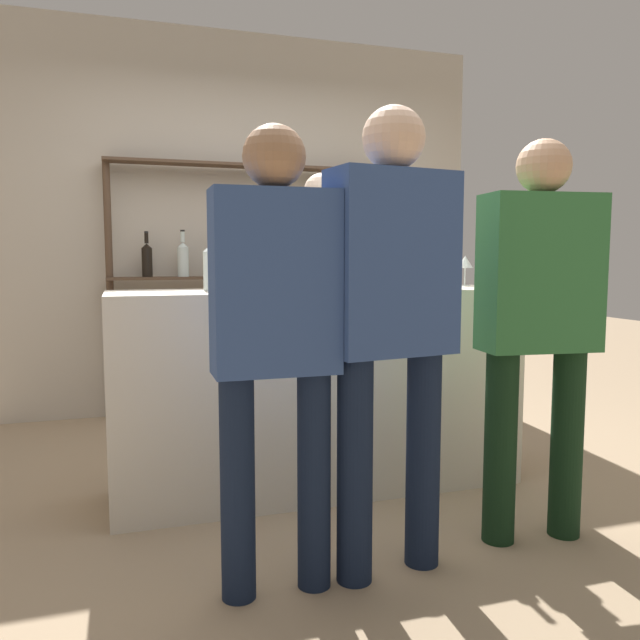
% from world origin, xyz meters
% --- Properties ---
extents(ground_plane, '(16.00, 16.00, 0.00)m').
position_xyz_m(ground_plane, '(0.00, 0.00, 0.00)').
color(ground_plane, '#9E8466').
extents(bar_counter, '(2.00, 0.51, 1.00)m').
position_xyz_m(bar_counter, '(0.00, 0.00, 0.50)').
color(bar_counter, beige).
rests_on(bar_counter, ground_plane).
extents(back_wall, '(3.60, 0.12, 2.80)m').
position_xyz_m(back_wall, '(0.00, 1.86, 1.40)').
color(back_wall, '#B2A899').
rests_on(back_wall, ground_plane).
extents(back_shelf, '(2.06, 0.18, 1.83)m').
position_xyz_m(back_shelf, '(-0.01, 1.68, 1.20)').
color(back_shelf, '#4C3828').
rests_on(back_shelf, ground_plane).
extents(counter_bottle_0, '(0.08, 0.08, 0.38)m').
position_xyz_m(counter_bottle_0, '(0.43, -0.05, 1.14)').
color(counter_bottle_0, silver).
rests_on(counter_bottle_0, bar_counter).
extents(counter_bottle_1, '(0.07, 0.07, 0.30)m').
position_xyz_m(counter_bottle_1, '(-0.52, 0.05, 1.11)').
color(counter_bottle_1, silver).
rests_on(counter_bottle_1, bar_counter).
extents(counter_bottle_2, '(0.08, 0.08, 0.37)m').
position_xyz_m(counter_bottle_2, '(0.51, -0.13, 1.14)').
color(counter_bottle_2, brown).
rests_on(counter_bottle_2, bar_counter).
extents(counter_bottle_3, '(0.08, 0.08, 0.36)m').
position_xyz_m(counter_bottle_3, '(0.63, -0.11, 1.14)').
color(counter_bottle_3, black).
rests_on(counter_bottle_3, bar_counter).
extents(counter_bottle_4, '(0.08, 0.08, 0.34)m').
position_xyz_m(counter_bottle_4, '(-0.38, 0.00, 1.13)').
color(counter_bottle_4, silver).
rests_on(counter_bottle_4, bar_counter).
extents(wine_glass, '(0.09, 0.09, 0.17)m').
position_xyz_m(wine_glass, '(0.87, 0.13, 1.12)').
color(wine_glass, silver).
rests_on(wine_glass, bar_counter).
extents(ice_bucket, '(0.24, 0.24, 0.21)m').
position_xyz_m(ice_bucket, '(-0.11, 0.07, 1.10)').
color(ice_bucket, black).
rests_on(ice_bucket, bar_counter).
extents(cork_jar, '(0.13, 0.13, 0.15)m').
position_xyz_m(cork_jar, '(0.08, -0.07, 1.07)').
color(cork_jar, silver).
rests_on(cork_jar, bar_counter).
extents(server_behind_counter, '(0.41, 0.22, 1.64)m').
position_xyz_m(server_behind_counter, '(0.21, 0.64, 0.98)').
color(server_behind_counter, '#121C33').
rests_on(server_behind_counter, ground_plane).
extents(customer_left, '(0.42, 0.21, 1.58)m').
position_xyz_m(customer_left, '(-0.44, -0.89, 0.93)').
color(customer_left, '#121C33').
rests_on(customer_left, ground_plane).
extents(customer_center, '(0.48, 0.26, 1.67)m').
position_xyz_m(customer_center, '(-0.01, -0.88, 0.98)').
color(customer_center, '#121C33').
rests_on(customer_center, ground_plane).
extents(customer_right, '(0.48, 0.26, 1.61)m').
position_xyz_m(customer_right, '(0.66, -0.80, 0.94)').
color(customer_right, black).
rests_on(customer_right, ground_plane).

